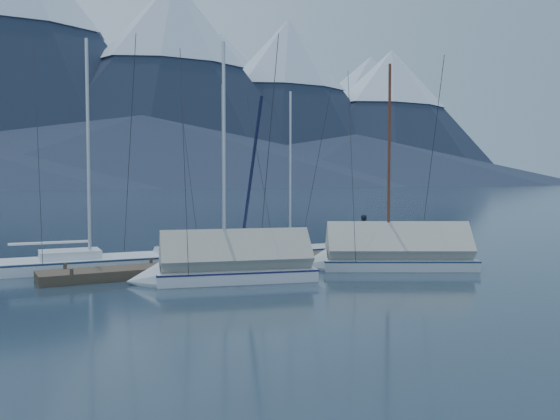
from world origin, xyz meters
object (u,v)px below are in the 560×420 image
Objects in this scene: sailboat_covered_far at (221,268)px; sailboat_covered_near at (384,257)px; sailboat_open_left at (104,264)px; sailboat_open_right at (299,253)px; person at (364,232)px; sailboat_open_mid at (233,256)px.

sailboat_covered_near is at bearing -2.50° from sailboat_covered_far.
sailboat_covered_near is 6.65m from sailboat_covered_far.
sailboat_open_left reaches higher than sailboat_covered_far.
sailboat_covered_far is at bearing 177.50° from sailboat_covered_near.
sailboat_open_right is at bearing 38.61° from sailboat_covered_far.
sailboat_open_right is at bearing -1.81° from sailboat_open_left.
sailboat_covered_near is (1.08, -4.73, 0.29)m from sailboat_open_right.
sailboat_open_right reaches higher than person.
sailboat_covered_near is (9.53, -5.00, 0.26)m from sailboat_open_left.
sailboat_open_right is at bearing 102.90° from sailboat_covered_near.
sailboat_open_mid is 1.02× the size of sailboat_open_right.
sailboat_covered_near is at bearing -51.05° from sailboat_open_mid.
sailboat_covered_near is 5.65× the size of person.
sailboat_covered_far is 8.38m from person.
sailboat_open_left is 1.10× the size of sailboat_covered_near.
sailboat_open_left is 8.45m from sailboat_open_right.
sailboat_open_left is 10.76m from sailboat_covered_near.
sailboat_open_mid is 5.43m from sailboat_covered_far.
sailboat_open_right is 0.91× the size of sailboat_covered_far.
sailboat_open_right is 3.06m from person.
sailboat_open_left is at bearing 121.54° from sailboat_covered_far.
person is (1.25, 3.01, 0.67)m from sailboat_covered_near.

